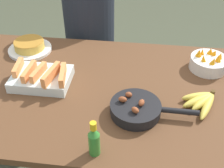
# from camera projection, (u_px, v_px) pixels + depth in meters

# --- Properties ---
(dining_table) EXTENTS (1.64, 0.90, 0.76)m
(dining_table) POSITION_uv_depth(u_px,v_px,m) (112.00, 104.00, 1.40)
(dining_table) COLOR brown
(dining_table) RESTS_ON ground_plane
(banana_bunch) EXTENTS (0.17, 0.20, 0.04)m
(banana_bunch) POSITION_uv_depth(u_px,v_px,m) (202.00, 101.00, 1.24)
(banana_bunch) COLOR gold
(banana_bunch) RESTS_ON dining_table
(melon_tray) EXTENTS (0.28, 0.21, 0.10)m
(melon_tray) POSITION_uv_depth(u_px,v_px,m) (42.00, 77.00, 1.36)
(melon_tray) COLOR silver
(melon_tray) RESTS_ON dining_table
(skillet) EXTENTS (0.37, 0.22, 0.08)m
(skillet) POSITION_uv_depth(u_px,v_px,m) (137.00, 109.00, 1.19)
(skillet) COLOR black
(skillet) RESTS_ON dining_table
(frittata_plate_center) EXTENTS (0.24, 0.24, 0.06)m
(frittata_plate_center) POSITION_uv_depth(u_px,v_px,m) (30.00, 47.00, 1.60)
(frittata_plate_center) COLOR silver
(frittata_plate_center) RESTS_ON dining_table
(fruit_bowl_mango) EXTENTS (0.19, 0.19, 0.11)m
(fruit_bowl_mango) POSITION_uv_depth(u_px,v_px,m) (208.00, 62.00, 1.45)
(fruit_bowl_mango) COLOR silver
(fruit_bowl_mango) RESTS_ON dining_table
(hot_sauce_bottle) EXTENTS (0.04, 0.04, 0.16)m
(hot_sauce_bottle) POSITION_uv_depth(u_px,v_px,m) (94.00, 140.00, 1.00)
(hot_sauce_bottle) COLOR #337F2D
(hot_sauce_bottle) RESTS_ON dining_table
(person_figure) EXTENTS (0.37, 0.37, 1.24)m
(person_figure) POSITION_uv_depth(u_px,v_px,m) (91.00, 54.00, 2.04)
(person_figure) COLOR black
(person_figure) RESTS_ON ground_plane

